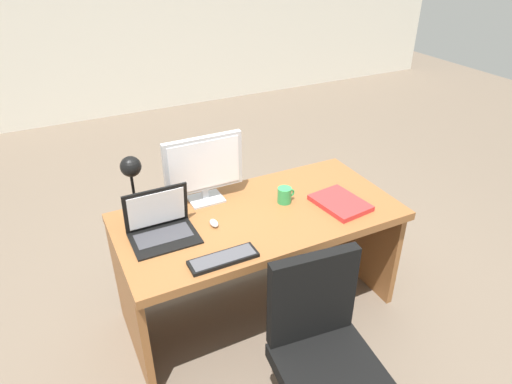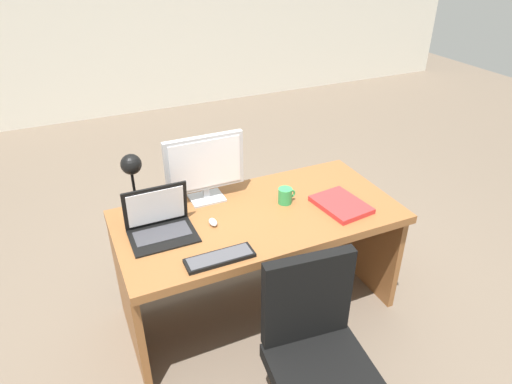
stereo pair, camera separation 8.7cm
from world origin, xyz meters
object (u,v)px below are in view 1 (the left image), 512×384
Objects in this scene: monitor at (204,166)px; laptop at (160,221)px; desk at (256,236)px; keyboard at (223,259)px; coffee_mug at (285,195)px; office_chair at (323,366)px; desk_lamp at (132,175)px; mouse at (214,223)px; book at (340,203)px.

monitor is 0.43m from laptop.
desk is 0.52m from monitor.
coffee_mug reaches higher than keyboard.
laptop is 0.39× the size of office_chair.
monitor is 1.35× the size of keyboard.
coffee_mug is (0.82, -0.19, -0.24)m from desk_lamp.
laptop reaches higher than keyboard.
mouse is 0.47m from coffee_mug.
laptop is 0.99× the size of book.
book is 3.17× the size of coffee_mug.
laptop is (-0.34, -0.21, -0.15)m from monitor.
book is at bearing -9.98° from mouse.
desk is 1.81× the size of office_chair.
book is at bearing -30.94° from monitor.
desk_lamp is at bearing 118.06° from keyboard.
keyboard is at bearing -60.62° from laptop.
keyboard reaches higher than desk.
mouse is at bearing -101.96° from monitor.
laptop reaches higher than desk.
laptop is at bearing -147.83° from monitor.
book is (0.82, 0.17, 0.00)m from keyboard.
office_chair is at bearing -128.68° from book.
coffee_mug is (0.54, 0.34, 0.04)m from keyboard.
mouse is 0.91m from office_chair.
coffee_mug is at bearing 0.18° from desk.
office_chair is (0.22, -0.79, -0.40)m from mouse.
book is 0.33m from coffee_mug.
desk is at bearing -179.82° from coffee_mug.
office_chair is at bearing -60.00° from laptop.
mouse is (0.07, 0.30, 0.01)m from keyboard.
office_chair is (0.16, -1.07, -0.61)m from monitor.
laptop is at bearing -64.94° from desk_lamp.
desk is 4.71× the size of laptop.
mouse is at bearing 105.29° from office_chair.
laptop is (-0.56, 0.02, 0.26)m from desk.
desk_lamp reaches higher than office_chair.
laptop is at bearing 169.05° from book.
monitor reaches higher than book.
desk is at bearing -47.03° from monitor.
desk_lamp is (-0.08, 0.17, 0.21)m from laptop.
mouse is (-0.28, -0.05, 0.20)m from desk.
mouse is (-0.06, -0.28, -0.21)m from monitor.
laptop is 0.29m from mouse.
monitor is at bearing 6.11° from desk_lamp.
office_chair is at bearing -106.82° from coffee_mug.
coffee_mug is at bearing 32.41° from keyboard.
book reaches higher than keyboard.
office_chair is (0.49, -0.86, -0.46)m from laptop.
desk is at bearing -2.24° from laptop.
monitor is at bearing 132.97° from desk.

